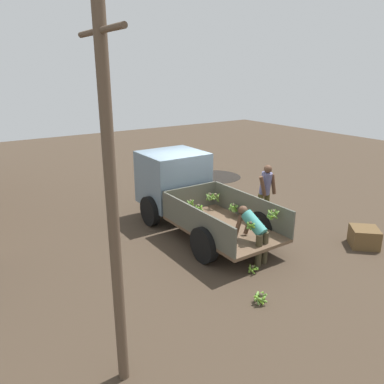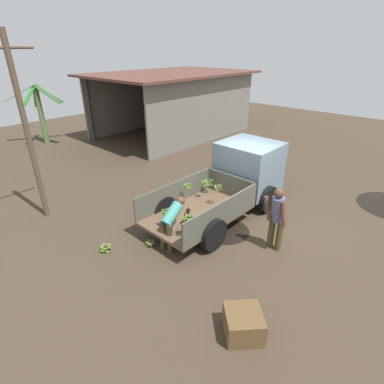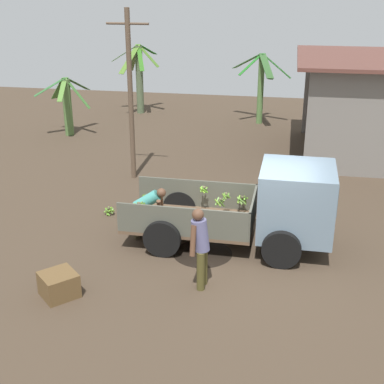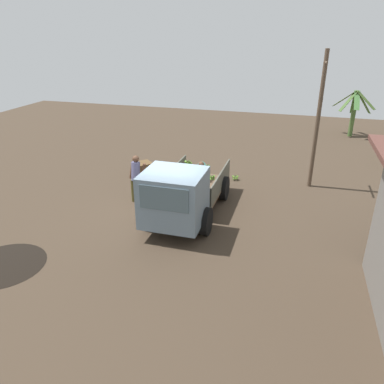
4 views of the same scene
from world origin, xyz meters
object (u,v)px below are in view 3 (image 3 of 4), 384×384
person_foreground_visitor (200,244)px  banana_bunch_on_ground_1 (135,224)px  person_worker_loading (146,208)px  banana_bunch_on_ground_0 (109,210)px  utility_pole (130,94)px  wooden_crate_0 (59,285)px  cargo_truck (276,205)px

person_foreground_visitor → banana_bunch_on_ground_1: bearing=-44.3°
person_worker_loading → banana_bunch_on_ground_0: size_ratio=4.57×
utility_pole → banana_bunch_on_ground_0: 3.94m
banana_bunch_on_ground_0 → wooden_crate_0: size_ratio=0.42×
banana_bunch_on_ground_1 → person_foreground_visitor: bearing=-48.9°
cargo_truck → person_foreground_visitor: cargo_truck is taller
banana_bunch_on_ground_1 → wooden_crate_0: size_ratio=0.35×
banana_bunch_on_ground_0 → person_worker_loading: bearing=-38.3°
wooden_crate_0 → person_foreground_visitor: bearing=18.1°
utility_pole → banana_bunch_on_ground_1: bearing=-72.7°
utility_pole → person_foreground_visitor: size_ratio=2.98×
cargo_truck → person_worker_loading: cargo_truck is taller
person_foreground_visitor → person_worker_loading: (-1.69, 2.02, -0.19)m
banana_bunch_on_ground_0 → banana_bunch_on_ground_1: banana_bunch_on_ground_0 is taller
person_foreground_visitor → person_worker_loading: 2.64m
banana_bunch_on_ground_1 → utility_pole: bearing=107.3°
cargo_truck → person_worker_loading: (-3.11, -0.04, -0.30)m
utility_pole → person_worker_loading: size_ratio=4.02×
person_worker_loading → banana_bunch_on_ground_1: size_ratio=5.60×
cargo_truck → utility_pole: bearing=139.7°
cargo_truck → banana_bunch_on_ground_1: (-3.53, 0.36, -0.96)m
banana_bunch_on_ground_1 → wooden_crate_0: 3.37m
banana_bunch_on_ground_1 → cargo_truck: bearing=-5.8°
cargo_truck → banana_bunch_on_ground_0: cargo_truck is taller
person_foreground_visitor → banana_bunch_on_ground_0: size_ratio=6.16×
wooden_crate_0 → person_worker_loading: bearing=70.5°
person_worker_loading → banana_bunch_on_ground_1: 0.89m
cargo_truck → banana_bunch_on_ground_0: size_ratio=17.26×
person_foreground_visitor → wooden_crate_0: (-2.72, -0.89, -0.72)m
person_foreground_visitor → wooden_crate_0: bearing=22.6°
utility_pole → person_worker_loading: bearing=-68.9°
cargo_truck → banana_bunch_on_ground_1: cargo_truck is taller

